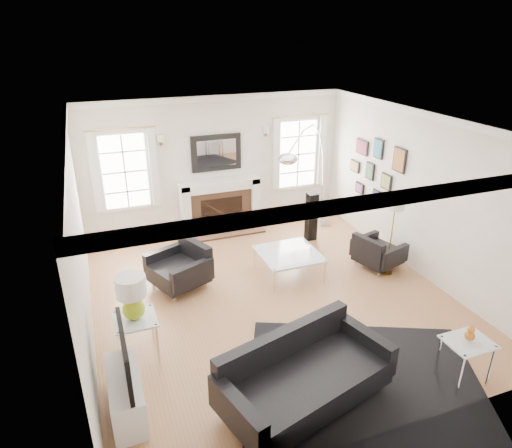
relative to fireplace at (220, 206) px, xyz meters
name	(u,v)px	position (x,y,z in m)	size (l,w,h in m)	color
floor	(270,295)	(0.00, -2.79, -0.54)	(6.00, 6.00, 0.00)	#A46B45
back_wall	(216,164)	(0.00, 0.21, 0.86)	(5.50, 0.04, 2.80)	white
front_wall	(391,330)	(0.00, -5.79, 0.86)	(5.50, 0.04, 2.80)	white
left_wall	(79,244)	(-2.75, -2.79, 0.86)	(0.04, 6.00, 2.80)	white
right_wall	(419,194)	(2.75, -2.79, 0.86)	(0.04, 6.00, 2.80)	white
ceiling	(272,123)	(0.00, -2.79, 2.26)	(5.50, 6.00, 0.02)	white
crown_molding	(272,128)	(0.00, -2.79, 2.20)	(5.50, 6.00, 0.12)	white
fireplace	(220,206)	(0.00, 0.00, 0.00)	(1.70, 0.69, 1.11)	white
mantel_mirror	(216,153)	(0.00, 0.16, 1.11)	(1.05, 0.07, 0.75)	black
window_left	(125,171)	(-1.85, 0.16, 0.92)	(1.24, 0.15, 1.62)	white
window_right	(298,154)	(1.85, 0.16, 0.92)	(1.24, 0.15, 1.62)	white
gallery_wall	(375,167)	(2.72, -1.50, 0.99)	(0.04, 1.73, 1.29)	black
tv_unit	(126,389)	(-2.44, -4.49, -0.21)	(0.35, 1.00, 1.09)	white
area_rug	(365,384)	(0.32, -5.09, -0.54)	(2.85, 2.37, 0.01)	black
sofa	(302,376)	(-0.52, -5.04, -0.18)	(2.21, 1.44, 0.67)	black
armchair_left	(182,268)	(-1.27, -2.01, -0.20)	(1.09, 1.15, 0.61)	black
armchair_right	(376,253)	(2.15, -2.60, -0.25)	(0.87, 0.94, 0.53)	black
coffee_table	(289,255)	(0.54, -2.32, -0.13)	(1.00, 1.00, 0.45)	silver
side_table_left	(136,325)	(-2.20, -3.56, -0.06)	(0.54, 0.54, 0.60)	silver
nesting_table	(467,349)	(1.47, -5.44, -0.06)	(0.55, 0.46, 0.60)	silver
gourd_lamp	(132,295)	(-2.20, -3.56, 0.41)	(0.38, 0.38, 0.61)	#9EBF17
orange_vase	(470,334)	(1.47, -5.44, 0.16)	(0.12, 0.12, 0.19)	#AF5C16
arc_floor_lamp	(307,178)	(1.50, -1.02, 0.76)	(1.70, 1.58, 2.41)	white
stick_floor_lamp	(395,207)	(2.20, -2.89, 0.74)	(0.30, 0.30, 1.48)	#B58E3E
speaker_tower	(311,217)	(1.59, -1.10, -0.05)	(0.20, 0.20, 0.99)	black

